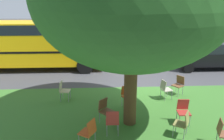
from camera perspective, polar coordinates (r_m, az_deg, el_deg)
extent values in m
plane|color=#424247|center=(11.48, 7.08, -3.93)|extent=(80.00, 80.00, 0.00)
cube|color=#3D752D|center=(8.65, 10.67, -11.76)|extent=(48.00, 6.00, 0.01)
cylinder|color=brown|center=(7.59, 4.73, -4.06)|extent=(0.44, 0.44, 2.81)
cube|color=#ADA393|center=(10.05, 13.71, -4.86)|extent=(0.50, 0.51, 0.04)
cube|color=#ADA393|center=(9.87, 12.92, -3.72)|extent=(0.19, 0.41, 0.40)
cylinder|color=gray|center=(10.09, 14.98, -6.30)|extent=(0.02, 0.02, 0.42)
cylinder|color=gray|center=(10.36, 13.91, -5.55)|extent=(0.02, 0.02, 0.42)
cylinder|color=gray|center=(9.92, 13.31, -6.59)|extent=(0.02, 0.02, 0.42)
cylinder|color=gray|center=(10.20, 12.28, -5.82)|extent=(0.02, 0.02, 0.42)
cube|color=brown|center=(7.98, -1.40, -10.52)|extent=(0.58, 0.58, 0.04)
cube|color=brown|center=(7.99, -2.34, -8.58)|extent=(0.35, 0.34, 0.40)
cylinder|color=gray|center=(7.88, -1.43, -12.84)|extent=(0.02, 0.02, 0.42)
cylinder|color=gray|center=(8.10, 0.40, -11.90)|extent=(0.02, 0.02, 0.42)
cylinder|color=gray|center=(8.09, -3.18, -11.99)|extent=(0.02, 0.02, 0.42)
cylinder|color=gray|center=(8.31, -1.34, -11.10)|extent=(0.02, 0.02, 0.42)
cube|color=brown|center=(7.40, 25.76, -12.80)|extent=(0.20, 0.41, 0.40)
cylinder|color=gray|center=(7.79, 25.11, -15.14)|extent=(0.02, 0.02, 0.42)
cube|color=#B7332D|center=(7.41, 0.08, -12.95)|extent=(0.42, 0.40, 0.04)
cube|color=#B7332D|center=(7.13, 0.15, -12.04)|extent=(0.40, 0.09, 0.40)
cylinder|color=gray|center=(7.68, 1.40, -13.74)|extent=(0.02, 0.02, 0.42)
cylinder|color=gray|center=(7.66, -1.37, -13.80)|extent=(0.02, 0.02, 0.42)
cylinder|color=gray|center=(7.39, 1.59, -15.12)|extent=(0.02, 0.02, 0.42)
cylinder|color=gray|center=(7.38, -1.31, -15.19)|extent=(0.02, 0.02, 0.42)
cube|color=#B7332D|center=(8.28, 17.79, -10.34)|extent=(0.45, 0.43, 0.04)
cube|color=#B7332D|center=(8.33, 17.60, -8.30)|extent=(0.40, 0.11, 0.40)
cylinder|color=gray|center=(8.20, 16.74, -12.36)|extent=(0.02, 0.02, 0.42)
cylinder|color=gray|center=(8.30, 19.18, -12.22)|extent=(0.02, 0.02, 0.42)
cylinder|color=gray|center=(8.48, 16.13, -11.22)|extent=(0.02, 0.02, 0.42)
cylinder|color=gray|center=(8.58, 18.50, -11.10)|extent=(0.02, 0.02, 0.42)
cube|color=#C64C1E|center=(9.13, 4.11, -6.75)|extent=(0.57, 0.56, 0.04)
cube|color=#C64C1E|center=(9.16, 3.43, -5.01)|extent=(0.38, 0.29, 0.40)
cylinder|color=gray|center=(9.01, 3.88, -8.72)|extent=(0.02, 0.02, 0.42)
cylinder|color=gray|center=(9.22, 5.63, -8.12)|extent=(0.02, 0.02, 0.42)
cylinder|color=gray|center=(9.24, 2.53, -7.96)|extent=(0.02, 0.02, 0.42)
cylinder|color=gray|center=(9.45, 4.27, -7.40)|extent=(0.02, 0.02, 0.42)
cube|color=olive|center=(7.59, 17.04, -12.99)|extent=(0.56, 0.57, 0.04)
cube|color=olive|center=(7.45, 18.58, -11.65)|extent=(0.28, 0.38, 0.40)
cylinder|color=gray|center=(7.89, 15.96, -13.57)|extent=(0.02, 0.02, 0.42)
cylinder|color=gray|center=(7.59, 15.28, -14.87)|extent=(0.02, 0.02, 0.42)
cylinder|color=gray|center=(7.84, 18.43, -14.04)|extent=(0.02, 0.02, 0.42)
cylinder|color=gray|center=(7.53, 17.86, -15.38)|extent=(0.02, 0.02, 0.42)
cube|color=beige|center=(9.84, -11.82, -5.22)|extent=(0.44, 0.46, 0.04)
cube|color=beige|center=(9.80, -12.93, -3.89)|extent=(0.12, 0.41, 0.40)
cylinder|color=gray|center=(9.73, -11.02, -6.91)|extent=(0.02, 0.02, 0.42)
cylinder|color=gray|center=(10.05, -10.55, -6.06)|extent=(0.02, 0.02, 0.42)
cylinder|color=gray|center=(9.82, -12.96, -6.82)|extent=(0.02, 0.02, 0.42)
cylinder|color=gray|center=(10.14, -12.43, -5.98)|extent=(0.02, 0.02, 0.42)
cube|color=#C64C1E|center=(6.92, -6.41, -15.52)|extent=(0.56, 0.57, 0.04)
cube|color=#C64C1E|center=(6.70, -5.17, -14.23)|extent=(0.28, 0.39, 0.40)
cylinder|color=gray|center=(7.25, -6.68, -15.98)|extent=(0.02, 0.02, 0.42)
cylinder|color=gray|center=(7.09, -4.31, -16.76)|extent=(0.02, 0.02, 0.42)
cube|color=brown|center=(10.62, 16.35, -3.83)|extent=(0.57, 0.58, 0.04)
cube|color=brown|center=(10.68, 17.02, -2.40)|extent=(0.30, 0.37, 0.40)
cylinder|color=gray|center=(10.67, 14.93, -4.94)|extent=(0.02, 0.02, 0.42)
cylinder|color=gray|center=(10.48, 16.50, -5.49)|extent=(0.02, 0.02, 0.42)
cylinder|color=gray|center=(10.93, 15.99, -4.47)|extent=(0.02, 0.02, 0.42)
cylinder|color=gray|center=(10.75, 17.55, -5.01)|extent=(0.02, 0.02, 0.42)
cube|color=black|center=(15.17, 22.83, 2.88)|extent=(3.70, 1.64, 0.76)
cube|color=#1E232B|center=(15.10, 23.64, 5.25)|extent=(1.90, 1.44, 0.64)
cylinder|color=black|center=(13.95, 18.93, 0.47)|extent=(0.60, 0.18, 0.60)
cylinder|color=black|center=(15.51, 16.64, 2.38)|extent=(0.60, 0.18, 0.60)
cylinder|color=black|center=(16.65, 25.78, 2.37)|extent=(0.60, 0.18, 0.60)
cube|color=yellow|center=(14.91, -22.30, 6.46)|extent=(10.40, 2.44, 2.50)
cube|color=black|center=(14.98, -22.14, 5.15)|extent=(10.30, 2.46, 0.12)
cube|color=black|center=(14.78, -22.71, 9.87)|extent=(10.30, 2.46, 0.56)
cylinder|color=black|center=(13.15, -6.84, 1.12)|extent=(0.96, 0.28, 0.96)
cylinder|color=black|center=(15.57, -6.24, 3.78)|extent=(0.96, 0.28, 0.96)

